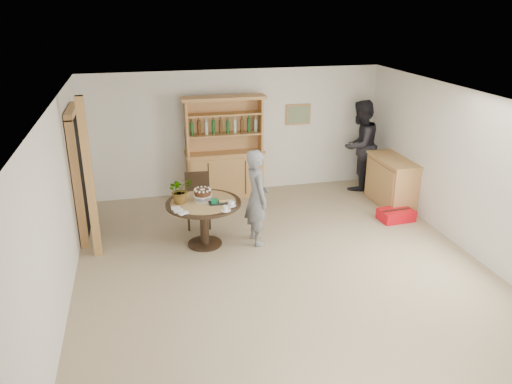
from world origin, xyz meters
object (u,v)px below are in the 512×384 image
object	(u,v)px
sideboard	(391,182)
red_suitcase	(396,215)
hutch	(225,163)
teen_boy	(257,197)
adult_person	(360,145)
dining_table	(204,211)
dining_chair	(198,196)

from	to	relation	value
sideboard	red_suitcase	xyz separation A→B (m)	(-0.24, -0.71, -0.37)
hutch	teen_boy	world-z (taller)	hutch
hutch	sideboard	xyz separation A→B (m)	(3.04, -1.24, -0.22)
sideboard	adult_person	distance (m)	1.13
adult_person	red_suitcase	world-z (taller)	adult_person
sideboard	dining_table	size ratio (longest dim) A/B	1.05
red_suitcase	adult_person	bearing A→B (deg)	85.63
dining_table	red_suitcase	distance (m)	3.56
sideboard	teen_boy	xyz separation A→B (m)	(-2.91, -0.96, 0.32)
sideboard	red_suitcase	world-z (taller)	sideboard
dining_table	dining_chair	world-z (taller)	dining_chair
dining_table	red_suitcase	size ratio (longest dim) A/B	1.91
dining_chair	adult_person	bearing A→B (deg)	20.72
dining_chair	teen_boy	xyz separation A→B (m)	(0.84, -0.93, 0.26)
sideboard	adult_person	xyz separation A→B (m)	(-0.24, 1.00, 0.47)
adult_person	sideboard	bearing A→B (deg)	71.39
teen_boy	red_suitcase	bearing A→B (deg)	-89.03
dining_table	red_suitcase	world-z (taller)	dining_table
dining_chair	adult_person	xyz separation A→B (m)	(3.51, 1.03, 0.41)
hutch	sideboard	world-z (taller)	hutch
dining_table	teen_boy	size ratio (longest dim) A/B	0.76
teen_boy	adult_person	size ratio (longest dim) A/B	0.84
sideboard	red_suitcase	size ratio (longest dim) A/B	2.00
hutch	sideboard	size ratio (longest dim) A/B	1.62
hutch	red_suitcase	bearing A→B (deg)	-34.85
teen_boy	adult_person	bearing A→B (deg)	-58.13
teen_boy	red_suitcase	xyz separation A→B (m)	(2.67, 0.25, -0.69)
hutch	dining_chair	distance (m)	1.47
red_suitcase	teen_boy	bearing A→B (deg)	-178.96
dining_chair	red_suitcase	bearing A→B (deg)	-6.56
teen_boy	adult_person	distance (m)	3.32
hutch	dining_chair	world-z (taller)	hutch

